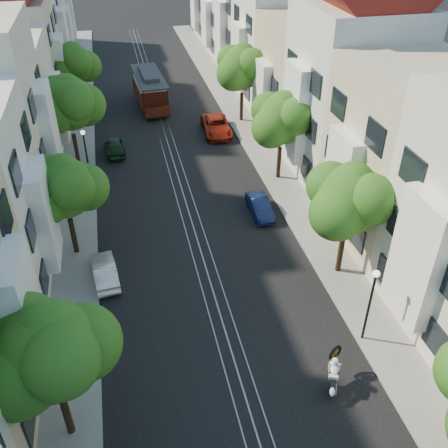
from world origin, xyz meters
TOP-DOWN VIEW (x-y plane):
  - ground at (0.00, 28.00)m, footprint 200.00×200.00m
  - sidewalk_east at (7.25, 28.00)m, footprint 2.50×80.00m
  - sidewalk_west at (-7.25, 28.00)m, footprint 2.50×80.00m
  - rail_left at (-0.55, 28.00)m, footprint 0.06×80.00m
  - rail_slot at (0.00, 28.00)m, footprint 0.06×80.00m
  - rail_right at (0.55, 28.00)m, footprint 0.06×80.00m
  - lane_line at (0.00, 28.00)m, footprint 0.08×80.00m
  - townhouses_east at (11.87, 27.91)m, footprint 7.75×72.00m
  - townhouses_west at (-11.87, 27.91)m, footprint 7.75×72.00m
  - tree_e_b at (7.26, 8.98)m, footprint 4.93×4.08m
  - tree_e_c at (7.26, 19.98)m, footprint 4.84×3.99m
  - tree_e_d at (7.26, 30.98)m, footprint 5.01×4.16m
  - tree_w_a at (-7.14, 1.98)m, footprint 4.93×4.08m
  - tree_w_b at (-7.14, 13.98)m, footprint 4.72×3.87m
  - tree_w_c at (-7.14, 24.98)m, footprint 5.13×4.28m
  - tree_w_d at (-7.14, 35.98)m, footprint 4.84×3.99m
  - lamp_east at (6.30, 4.00)m, footprint 0.32×0.32m
  - lamp_west at (-6.30, 22.00)m, footprint 0.32×0.32m
  - sportbike_rider at (3.84, 1.89)m, footprint 1.15×1.74m
  - cable_car at (-0.50, 36.54)m, footprint 2.97×8.10m
  - parked_car_e_mid at (4.55, 15.67)m, footprint 1.19×3.41m
  - parked_car_e_far at (4.40, 28.82)m, footprint 2.52×5.05m
  - parked_car_w_mid at (-5.60, 11.20)m, footprint 1.63×3.66m
  - parked_car_w_far at (-4.40, 26.78)m, footprint 1.69×3.70m

SIDE VIEW (x-z plane):
  - ground at x=0.00m, z-range 0.00..0.00m
  - lane_line at x=0.00m, z-range 0.00..0.01m
  - rail_left at x=-0.55m, z-range 0.00..0.02m
  - rail_slot at x=0.00m, z-range 0.00..0.02m
  - rail_right at x=0.55m, z-range 0.00..0.02m
  - sidewalk_east at x=7.25m, z-range 0.00..0.12m
  - sidewalk_west at x=-7.25m, z-range 0.00..0.12m
  - parked_car_e_mid at x=4.55m, z-range 0.00..1.12m
  - parked_car_w_mid at x=-5.60m, z-range 0.00..1.17m
  - parked_car_w_far at x=-4.40m, z-range 0.00..1.23m
  - parked_car_e_far at x=4.40m, z-range 0.00..1.37m
  - sportbike_rider at x=3.84m, z-range 0.06..1.74m
  - cable_car at x=-0.50m, z-range 0.28..3.34m
  - lamp_east at x=6.30m, z-range 0.77..4.93m
  - lamp_west at x=-6.30m, z-range 0.77..4.93m
  - tree_w_b at x=-7.14m, z-range 1.26..7.53m
  - tree_e_c at x=7.26m, z-range 1.34..7.86m
  - tree_w_d at x=-7.14m, z-range 1.34..7.86m
  - tree_e_b at x=7.26m, z-range 1.39..8.07m
  - tree_w_a at x=-7.14m, z-range 1.39..8.07m
  - tree_e_d at x=7.26m, z-range 1.44..8.29m
  - tree_w_c at x=-7.14m, z-range 1.52..8.62m
  - townhouses_west at x=-11.87m, z-range -0.80..10.96m
  - townhouses_east at x=11.87m, z-range -0.82..11.18m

